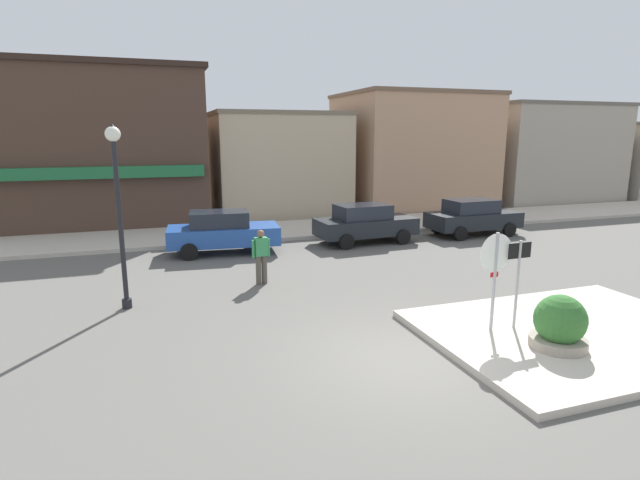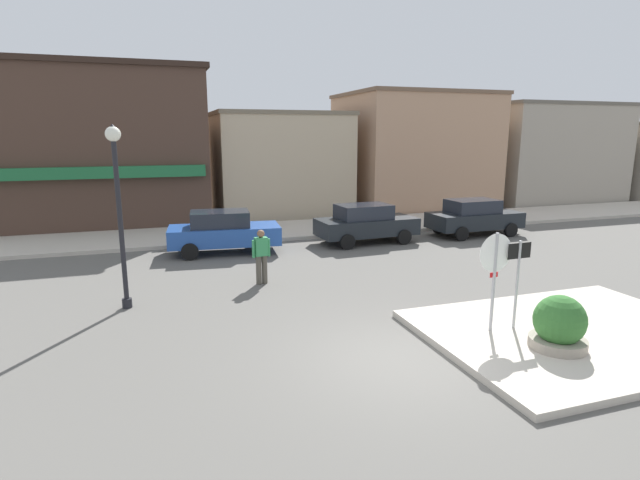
# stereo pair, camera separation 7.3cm
# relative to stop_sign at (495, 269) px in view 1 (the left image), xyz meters

# --- Properties ---
(ground_plane) EXTENTS (160.00, 160.00, 0.00)m
(ground_plane) POSITION_rel_stop_sign_xyz_m (-2.35, -0.45, -1.52)
(ground_plane) COLOR #5B5954
(sidewalk_corner) EXTENTS (6.40, 4.80, 0.15)m
(sidewalk_corner) POSITION_rel_stop_sign_xyz_m (1.75, -0.63, -1.44)
(sidewalk_corner) COLOR beige
(sidewalk_corner) RESTS_ON ground
(kerb_far) EXTENTS (80.00, 4.00, 0.15)m
(kerb_far) POSITION_rel_stop_sign_xyz_m (-2.35, 12.96, -1.44)
(kerb_far) COLOR beige
(kerb_far) RESTS_ON ground
(stop_sign) EXTENTS (0.82, 0.07, 2.30)m
(stop_sign) POSITION_rel_stop_sign_xyz_m (0.00, 0.00, 0.00)
(stop_sign) COLOR #9E9EA3
(stop_sign) RESTS_ON ground
(one_way_sign) EXTENTS (0.60, 0.06, 2.10)m
(one_way_sign) POSITION_rel_stop_sign_xyz_m (0.57, -0.04, -0.19)
(one_way_sign) COLOR #9E9EA3
(one_way_sign) RESTS_ON ground
(planter) EXTENTS (1.10, 1.10, 1.23)m
(planter) POSITION_rel_stop_sign_xyz_m (0.69, -1.19, -0.96)
(planter) COLOR gray
(planter) RESTS_ON ground
(lamp_post) EXTENTS (0.36, 0.36, 4.54)m
(lamp_post) POSITION_rel_stop_sign_xyz_m (-7.54, 4.48, 1.44)
(lamp_post) COLOR black
(lamp_post) RESTS_ON ground
(parked_car_nearest) EXTENTS (4.15, 2.17, 1.56)m
(parked_car_nearest) POSITION_rel_stop_sign_xyz_m (-4.37, 9.71, -0.71)
(parked_car_nearest) COLOR #234C9E
(parked_car_nearest) RESTS_ON ground
(parked_car_second) EXTENTS (4.09, 2.04, 1.56)m
(parked_car_second) POSITION_rel_stop_sign_xyz_m (1.30, 9.65, -0.71)
(parked_car_second) COLOR black
(parked_car_second) RESTS_ON ground
(parked_car_third) EXTENTS (4.03, 1.94, 1.56)m
(parked_car_third) POSITION_rel_stop_sign_xyz_m (6.35, 9.58, -0.71)
(parked_car_third) COLOR black
(parked_car_third) RESTS_ON ground
(pedestrian_crossing_near) EXTENTS (0.56, 0.27, 1.61)m
(pedestrian_crossing_near) POSITION_rel_stop_sign_xyz_m (-3.87, 5.42, -0.65)
(pedestrian_crossing_near) COLOR #4C473D
(pedestrian_crossing_near) RESTS_ON ground
(building_corner_shop) EXTENTS (10.78, 9.49, 7.41)m
(building_corner_shop) POSITION_rel_stop_sign_xyz_m (-9.39, 19.45, 2.19)
(building_corner_shop) COLOR #473328
(building_corner_shop) RESTS_ON ground
(building_storefront_left_near) EXTENTS (7.05, 5.59, 5.45)m
(building_storefront_left_near) POSITION_rel_stop_sign_xyz_m (-0.08, 18.32, 1.21)
(building_storefront_left_near) COLOR tan
(building_storefront_left_near) RESTS_ON ground
(building_storefront_left_mid) EXTENTS (8.26, 6.91, 6.65)m
(building_storefront_left_mid) POSITION_rel_stop_sign_xyz_m (8.22, 18.48, 1.81)
(building_storefront_left_mid) COLOR tan
(building_storefront_left_mid) RESTS_ON ground
(building_storefront_right_near) EXTENTS (8.93, 5.41, 6.20)m
(building_storefront_right_near) POSITION_rel_stop_sign_xyz_m (17.56, 17.79, 1.59)
(building_storefront_right_near) COLOR #9E9384
(building_storefront_right_near) RESTS_ON ground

